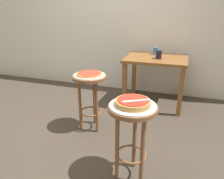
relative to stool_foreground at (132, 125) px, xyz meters
name	(u,v)px	position (x,y,z in m)	size (l,w,h in m)	color
ground_plane	(70,130)	(-0.89, 0.51, -0.51)	(6.00, 6.00, 0.00)	#42382D
back_wall	(112,1)	(-0.89, 2.16, 0.99)	(6.00, 0.10, 3.00)	silver
stool_foreground	(132,125)	(0.00, 0.00, 0.00)	(0.40, 0.40, 0.68)	brown
serving_plate_foreground	(133,106)	(0.00, 0.00, 0.18)	(0.38, 0.38, 0.01)	white
pizza_foreground	(133,102)	(0.00, 0.00, 0.21)	(0.28, 0.28, 0.05)	#B78442
stool_middle	(90,90)	(-0.66, 0.64, 0.00)	(0.40, 0.40, 0.68)	brown
serving_plate_middle	(89,75)	(-0.66, 0.64, 0.18)	(0.36, 0.36, 0.01)	silver
pizza_middle	(89,74)	(-0.66, 0.64, 0.20)	(0.30, 0.30, 0.02)	tan
dining_table	(156,66)	(-0.04, 1.63, 0.10)	(0.88, 0.72, 0.73)	brown
cup_near_edge	(159,55)	(0.00, 1.55, 0.28)	(0.08, 0.08, 0.12)	black
cup_far_edge	(156,51)	(-0.07, 1.83, 0.27)	(0.08, 0.08, 0.11)	#3360B2
condiment_shaker	(157,55)	(-0.03, 1.59, 0.26)	(0.04, 0.04, 0.08)	white
pizza_server_knife	(136,101)	(0.03, -0.02, 0.23)	(0.22, 0.02, 0.01)	silver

